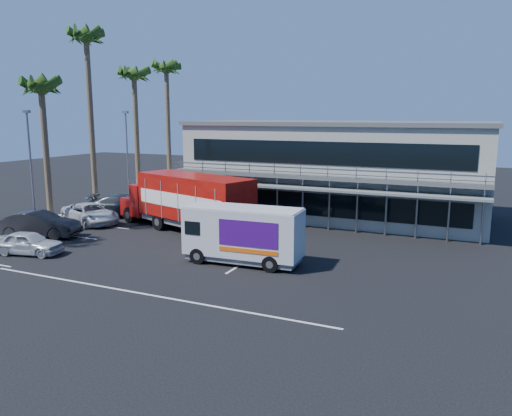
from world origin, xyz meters
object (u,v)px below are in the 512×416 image
at_px(white_van, 243,234).
at_px(parked_car_a, 29,243).
at_px(red_truck, 187,200).
at_px(parked_car_b, 39,224).

bearing_deg(white_van, parked_car_a, -167.06).
distance_m(white_van, parked_car_a, 12.34).
bearing_deg(red_truck, white_van, -19.71).
height_order(red_truck, white_van, red_truck).
bearing_deg(white_van, red_truck, 138.81).
height_order(red_truck, parked_car_b, red_truck).
xyz_separation_m(white_van, parked_car_a, (-11.82, -3.44, -0.95)).
bearing_deg(parked_car_b, white_van, -106.50).
bearing_deg(parked_car_b, parked_car_a, -157.58).
xyz_separation_m(red_truck, parked_car_b, (-7.75, -5.48, -1.29)).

